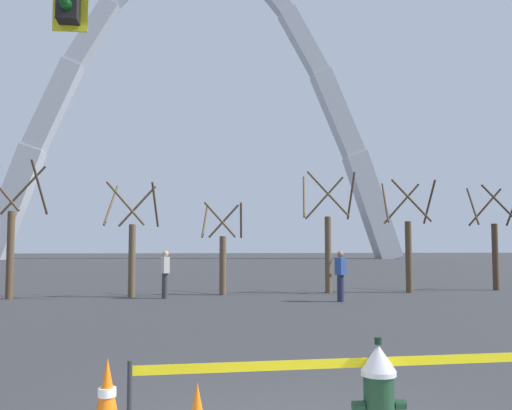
# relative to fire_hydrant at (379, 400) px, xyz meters

# --- Properties ---
(fire_hydrant) EXTENTS (0.46, 0.48, 0.99)m
(fire_hydrant) POSITION_rel_fire_hydrant_xyz_m (0.00, 0.00, 0.00)
(fire_hydrant) COLOR black
(fire_hydrant) RESTS_ON ground
(caution_tape_barrier) EXTENTS (5.56, 0.31, 0.85)m
(caution_tape_barrier) POSITION_rel_fire_hydrant_xyz_m (0.69, 0.08, 0.13)
(caution_tape_barrier) COLOR #232326
(caution_tape_barrier) RESTS_ON ground
(traffic_cone_curb_edge) EXTENTS (0.36, 0.36, 0.73)m
(traffic_cone_curb_edge) POSITION_rel_fire_hydrant_xyz_m (-2.36, 0.72, -0.11)
(traffic_cone_curb_edge) COLOR black
(traffic_cone_curb_edge) RESTS_ON ground
(monument_arch) EXTENTS (53.08, 2.86, 42.32)m
(monument_arch) POSITION_rel_fire_hydrant_xyz_m (-0.61, 66.87, 18.21)
(monument_arch) COLOR #B2B5BC
(monument_arch) RESTS_ON ground
(tree_far_left) EXTENTS (2.10, 2.11, 4.56)m
(tree_far_left) POSITION_rel_fire_hydrant_xyz_m (-7.54, 14.71, 1.56)
(tree_far_left) COLOR brown
(tree_far_left) RESTS_ON ground
(tree_left_mid) EXTENTS (1.81, 1.82, 3.92)m
(tree_left_mid) POSITION_rel_fire_hydrant_xyz_m (-3.60, 14.96, 1.27)
(tree_left_mid) COLOR brown
(tree_left_mid) RESTS_ON ground
(tree_center_left) EXTENTS (1.54, 1.55, 3.30)m
(tree_center_left) POSITION_rel_fire_hydrant_xyz_m (-0.45, 15.40, 1.00)
(tree_center_left) COLOR brown
(tree_center_left) RESTS_ON ground
(tree_center_right) EXTENTS (2.06, 2.07, 4.47)m
(tree_center_right) POSITION_rel_fire_hydrant_xyz_m (3.50, 15.80, 1.52)
(tree_center_right) COLOR brown
(tree_center_right) RESTS_ON ground
(tree_right_mid) EXTENTS (1.94, 1.95, 4.20)m
(tree_right_mid) POSITION_rel_fire_hydrant_xyz_m (6.54, 15.58, 1.40)
(tree_right_mid) COLOR brown
(tree_right_mid) RESTS_ON ground
(tree_far_right) EXTENTS (1.91, 1.92, 4.13)m
(tree_far_right) POSITION_rel_fire_hydrant_xyz_m (10.41, 16.31, 1.37)
(tree_far_right) COLOR #473323
(tree_far_right) RESTS_ON ground
(pedestrian_walking_left) EXTENTS (0.31, 0.39, 1.59)m
(pedestrian_walking_left) POSITION_rel_fire_hydrant_xyz_m (3.11, 12.62, 0.35)
(pedestrian_walking_left) COLOR #232847
(pedestrian_walking_left) RESTS_ON ground
(pedestrian_standing_center) EXTENTS (0.30, 0.39, 1.59)m
(pedestrian_standing_center) POSITION_rel_fire_hydrant_xyz_m (-2.43, 14.36, 0.35)
(pedestrian_standing_center) COLOR #38383D
(pedestrian_standing_center) RESTS_ON ground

